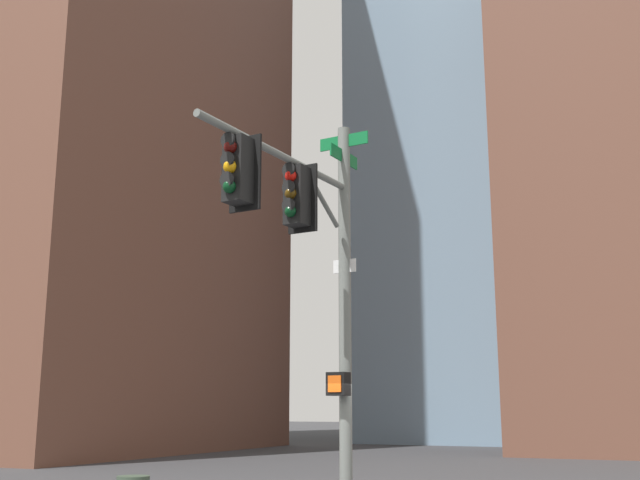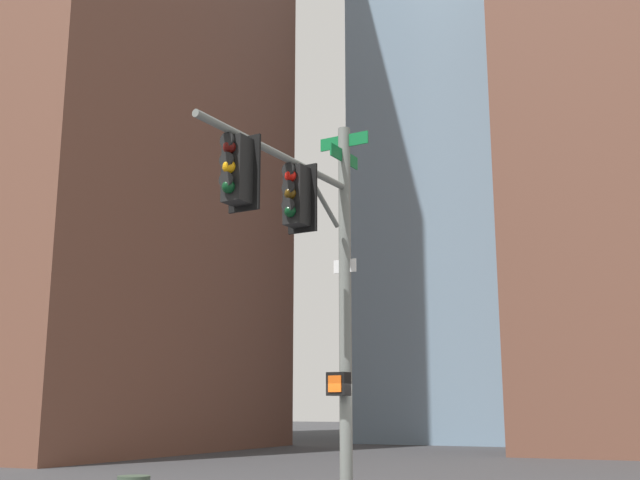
# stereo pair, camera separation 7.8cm
# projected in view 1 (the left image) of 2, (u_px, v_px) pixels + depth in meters

# --- Properties ---
(signal_pole_assembly) EXTENTS (4.84, 1.06, 7.23)m
(signal_pole_assembly) POSITION_uv_depth(u_px,v_px,m) (311.00, 254.00, 13.13)
(signal_pole_assembly) COLOR slate
(signal_pole_assembly) RESTS_ON ground_plane
(building_brick_nearside) EXTENTS (19.78, 20.75, 46.32)m
(building_brick_nearside) POSITION_uv_depth(u_px,v_px,m) (55.00, 35.00, 45.14)
(building_brick_nearside) COLOR brown
(building_brick_nearside) RESTS_ON ground_plane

